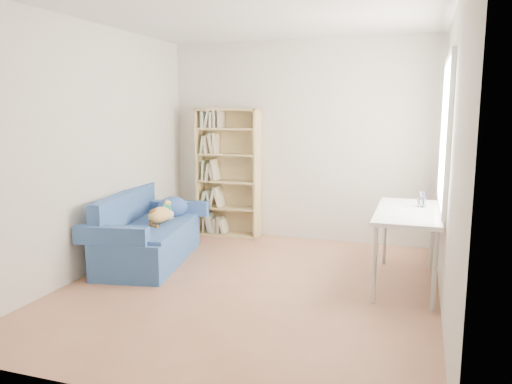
# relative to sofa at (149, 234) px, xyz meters

# --- Properties ---
(ground) EXTENTS (4.00, 4.00, 0.00)m
(ground) POSITION_rel_sofa_xyz_m (1.39, -0.47, -0.31)
(ground) COLOR #915C41
(ground) RESTS_ON ground
(room_shell) EXTENTS (3.54, 4.04, 2.62)m
(room_shell) POSITION_rel_sofa_xyz_m (1.49, -0.43, 1.33)
(room_shell) COLOR silver
(room_shell) RESTS_ON ground
(sofa) EXTENTS (1.03, 1.72, 0.79)m
(sofa) POSITION_rel_sofa_xyz_m (0.00, 0.00, 0.00)
(sofa) COLOR navy
(sofa) RESTS_ON ground
(bookshelf) EXTENTS (0.86, 0.27, 1.73)m
(bookshelf) POSITION_rel_sofa_xyz_m (0.44, 1.39, 0.49)
(bookshelf) COLOR tan
(bookshelf) RESTS_ON ground
(desk) EXTENTS (0.60, 1.31, 0.75)m
(desk) POSITION_rel_sofa_xyz_m (2.82, 0.10, 0.38)
(desk) COLOR white
(desk) RESTS_ON ground
(pen_cup) EXTENTS (0.09, 0.09, 0.16)m
(pen_cup) POSITION_rel_sofa_xyz_m (2.93, 0.32, 0.50)
(pen_cup) COLOR white
(pen_cup) RESTS_ON desk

